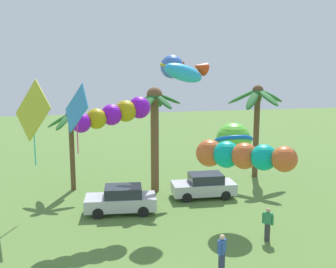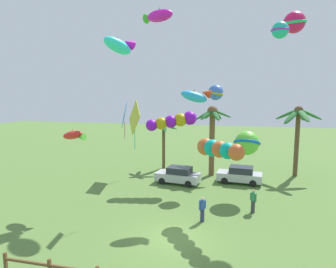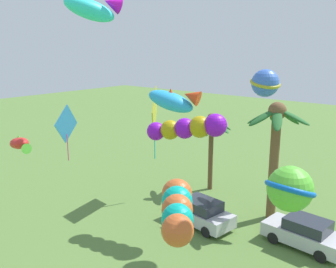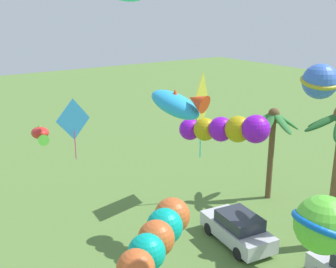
# 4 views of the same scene
# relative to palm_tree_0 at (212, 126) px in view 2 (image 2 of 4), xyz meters

# --- Properties ---
(ground_plane) EXTENTS (120.00, 120.00, 0.00)m
(ground_plane) POSITION_rel_palm_tree_0_xyz_m (-0.93, -13.25, -4.88)
(ground_plane) COLOR #567A38
(palm_tree_0) EXTENTS (3.55, 3.33, 6.82)m
(palm_tree_0) POSITION_rel_palm_tree_0_xyz_m (0.00, 0.00, 0.00)
(palm_tree_0) COLOR brown
(palm_tree_0) RESTS_ON ground
(palm_tree_1) EXTENTS (4.35, 4.23, 6.82)m
(palm_tree_1) POSITION_rel_palm_tree_0_xyz_m (8.00, 1.55, 0.33)
(palm_tree_1) COLOR brown
(palm_tree_1) RESTS_ON ground
(palm_tree_2) EXTENTS (3.18, 2.92, 5.37)m
(palm_tree_2) POSITION_rel_palm_tree_0_xyz_m (-5.24, 1.52, -0.78)
(palm_tree_2) COLOR brown
(palm_tree_2) RESTS_ON ground
(parked_car_0) EXTENTS (4.09, 2.20, 1.51)m
(parked_car_0) POSITION_rel_palm_tree_0_xyz_m (-2.64, -3.38, -4.13)
(parked_car_0) COLOR #BCBCC1
(parked_car_0) RESTS_ON ground
(parked_car_1) EXTENTS (4.03, 2.03, 1.51)m
(parked_car_1) POSITION_rel_palm_tree_0_xyz_m (2.71, -1.99, -4.13)
(parked_car_1) COLOR #BCBCC1
(parked_car_1) RESTS_ON ground
(spectator_0) EXTENTS (0.43, 0.44, 1.59)m
(spectator_0) POSITION_rel_palm_tree_0_xyz_m (0.37, -10.78, -4.07)
(spectator_0) COLOR #2D3351
(spectator_0) RESTS_ON ground
(spectator_1) EXTENTS (0.43, 0.44, 1.59)m
(spectator_1) POSITION_rel_palm_tree_0_xyz_m (3.52, -8.60, -4.07)
(spectator_1) COLOR #38383D
(spectator_1) RESTS_ON ground
(kite_ball_0) EXTENTS (1.41, 1.41, 0.92)m
(kite_ball_0) POSITION_rel_palm_tree_0_xyz_m (4.46, -10.49, 6.54)
(kite_ball_0) COLOR #1DBAA1
(kite_ball_1) EXTENTS (2.27, 2.23, 1.85)m
(kite_ball_1) POSITION_rel_palm_tree_0_xyz_m (3.09, -5.42, -0.65)
(kite_ball_1) COLOR #5CC936
(kite_fish_2) EXTENTS (2.24, 3.10, 1.62)m
(kite_fish_2) POSITION_rel_palm_tree_0_xyz_m (-6.41, -7.24, 6.65)
(kite_fish_2) COLOR #2EE9E7
(kite_diamond_3) EXTENTS (2.11, 2.75, 4.75)m
(kite_diamond_3) POSITION_rel_palm_tree_0_xyz_m (-7.18, -2.04, 0.76)
(kite_diamond_3) COLOR gold
(kite_ball_4) EXTENTS (2.10, 2.10, 1.43)m
(kite_ball_4) POSITION_rel_palm_tree_0_xyz_m (5.85, -6.35, 7.82)
(kite_ball_4) COLOR #DA165A
(kite_tube_5) EXTENTS (4.18, 2.11, 1.67)m
(kite_tube_5) POSITION_rel_palm_tree_0_xyz_m (-2.95, -4.13, 0.77)
(kite_tube_5) COLOR #8712D0
(kite_fish_6) EXTENTS (2.28, 1.47, 1.16)m
(kite_fish_6) POSITION_rel_palm_tree_0_xyz_m (-0.46, -8.46, 2.92)
(kite_fish_6) COLOR #28A7EC
(kite_tube_7) EXTENTS (3.01, 3.50, 1.23)m
(kite_tube_7) POSITION_rel_palm_tree_0_xyz_m (1.21, -10.32, -0.30)
(kite_tube_7) COLOR #CD5B28
(kite_fish_8) EXTENTS (2.78, 2.12, 1.07)m
(kite_fish_8) POSITION_rel_palm_tree_0_xyz_m (-3.82, -5.65, 8.99)
(kite_fish_8) COLOR #DE16BC
(kite_diamond_9) EXTENTS (0.77, 1.66, 2.50)m
(kite_diamond_9) POSITION_rel_palm_tree_0_xyz_m (-4.94, -10.17, 1.64)
(kite_diamond_9) COLOR #2D86CC
(kite_fish_10) EXTENTS (1.90, 1.05, 0.86)m
(kite_fish_10) POSITION_rel_palm_tree_0_xyz_m (-8.58, -10.37, 0.24)
(kite_fish_10) COLOR red
(kite_ball_11) EXTENTS (1.98, 1.98, 1.32)m
(kite_ball_11) POSITION_rel_palm_tree_0_xyz_m (0.46, -2.66, 3.19)
(kite_ball_11) COLOR blue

